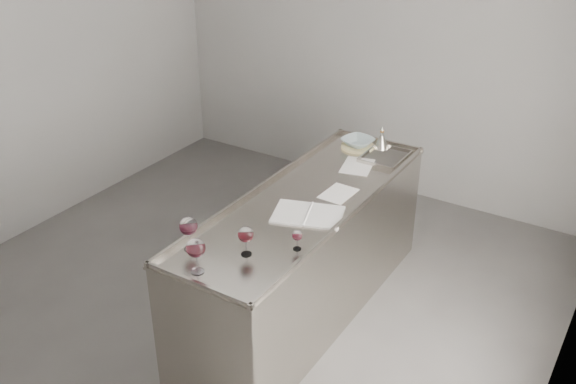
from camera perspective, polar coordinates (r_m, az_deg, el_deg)
The scene contains 12 objects.
room_shell at distance 4.28m, azimuth -6.15°, elevation 4.85°, with size 4.54×5.04×2.84m.
counter at distance 4.68m, azimuth 1.56°, elevation -5.70°, with size 0.77×2.42×0.97m.
wine_glass_left at distance 3.86m, azimuth -8.83°, elevation -3.09°, with size 0.11×0.11×0.22m.
wine_glass_middle at distance 3.65m, azimuth -8.19°, elevation -5.01°, with size 0.11×0.11×0.22m.
wine_glass_right at distance 3.79m, azimuth -3.78°, elevation -3.85°, with size 0.10×0.10×0.19m.
wine_glass_small at distance 3.85m, azimuth 0.83°, elevation -3.95°, with size 0.06×0.06×0.13m.
notebook at distance 4.25m, azimuth 1.78°, elevation -2.00°, with size 0.53×0.45×0.02m.
loose_paper_top at distance 4.53m, azimuth 4.50°, elevation -0.13°, with size 0.19×0.28×0.00m, color silver.
loose_paper_under at distance 4.94m, azimuth 6.18°, elevation 2.31°, with size 0.22×0.31×0.00m, color silver.
trivet at distance 5.27m, azimuth 6.20°, elevation 4.05°, with size 0.27×0.27×0.02m, color beige.
ceramic_bowl at distance 5.25m, azimuth 6.22°, elevation 4.45°, with size 0.25×0.25×0.06m, color #90A4A8.
wine_funnel at distance 5.26m, azimuth 8.30°, elevation 4.46°, with size 0.13×0.13×0.19m.
Camera 1 is at (2.47, -3.08, 3.05)m, focal length 40.00 mm.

